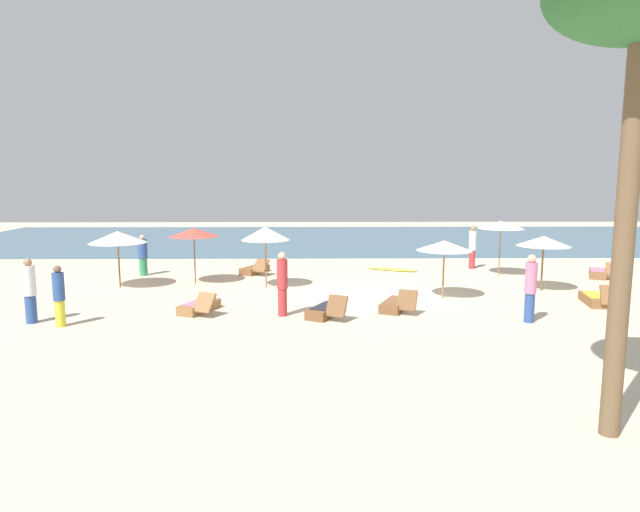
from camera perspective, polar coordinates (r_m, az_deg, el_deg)
The scene contains 21 objects.
ground_plane at distance 18.94m, azimuth 4.69°, elevation -4.36°, with size 60.00×60.00×0.00m, color beige.
ocean_water at distance 35.67m, azimuth 2.10°, elevation 1.72°, with size 48.00×16.00×0.06m, color #476B7F.
umbrella_0 at distance 20.50m, azimuth -5.57°, elevation 2.30°, with size 1.78×1.78×2.26m.
umbrella_1 at distance 21.72m, azimuth -12.71°, elevation 2.37°, with size 1.87×1.87×2.14m.
umbrella_2 at distance 21.73m, azimuth -19.88°, elevation 1.82°, with size 2.07×2.07×2.09m.
umbrella_3 at distance 19.14m, azimuth 12.52°, elevation 1.03°, with size 1.84×1.84×1.96m.
umbrella_4 at distance 21.47m, azimuth 21.79°, elevation 1.41°, with size 1.87×1.87×1.97m.
umbrella_5 at distance 23.97m, azimuth 17.92°, elevation 3.03°, with size 1.87×1.87×2.26m.
lounger_0 at distance 25.37m, azimuth 26.50°, elevation -1.56°, with size 1.26×1.79×0.67m.
lounger_1 at distance 20.10m, azimuth 26.25°, elevation -3.94°, with size 0.87×1.72×0.74m.
lounger_2 at distance 16.57m, azimuth 0.63°, elevation -5.55°, with size 1.27×1.73×0.74m.
lounger_3 at distance 17.46m, azimuth 7.71°, elevation -4.92°, with size 1.19×1.74×0.74m.
lounger_4 at distance 23.76m, azimuth -6.60°, elevation -1.36°, with size 1.29×1.78×0.68m.
lounger_5 at distance 17.46m, azimuth -12.13°, elevation -5.02°, with size 1.22×1.78×0.70m.
person_0 at distance 16.92m, azimuth -25.00°, elevation -3.68°, with size 0.34×0.34×1.70m.
person_1 at distance 16.82m, azimuth 20.61°, elevation -3.03°, with size 0.42×0.42×1.94m.
person_2 at distance 24.18m, azimuth -17.57°, elevation 0.08°, with size 0.53×0.53×1.68m.
person_3 at distance 17.65m, azimuth -27.43°, elevation -3.14°, with size 0.47×0.47×1.84m.
person_4 at distance 16.49m, azimuth -3.86°, elevation -2.78°, with size 0.43×0.43×1.91m.
person_5 at distance 25.56m, azimuth 15.24°, elevation 0.92°, with size 0.41×0.41×1.90m.
surfboard at distance 24.53m, azimuth 7.42°, elevation -1.38°, with size 2.20×1.34×0.07m.
Camera 1 is at (-1.80, -18.38, 4.17)m, focal length 31.48 mm.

